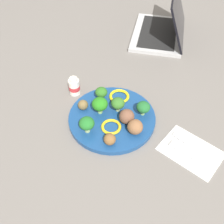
# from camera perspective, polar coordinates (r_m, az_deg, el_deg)

# --- Properties ---
(ground_plane) EXTENTS (4.00, 4.00, 0.00)m
(ground_plane) POSITION_cam_1_polar(r_m,az_deg,el_deg) (0.87, -0.00, -1.62)
(ground_plane) COLOR slate
(plate) EXTENTS (0.28, 0.28, 0.02)m
(plate) POSITION_cam_1_polar(r_m,az_deg,el_deg) (0.86, -0.00, -1.27)
(plate) COLOR navy
(plate) RESTS_ON ground_plane
(broccoli_floret_center) EXTENTS (0.05, 0.05, 0.06)m
(broccoli_floret_center) POSITION_cam_1_polar(r_m,az_deg,el_deg) (0.84, -2.62, 1.66)
(broccoli_floret_center) COLOR #90BE67
(broccoli_floret_center) RESTS_ON plate
(broccoli_floret_front_left) EXTENTS (0.04, 0.04, 0.05)m
(broccoli_floret_front_left) POSITION_cam_1_polar(r_m,az_deg,el_deg) (0.85, 6.70, 1.00)
(broccoli_floret_front_left) COLOR #8DB967
(broccoli_floret_front_left) RESTS_ON plate
(broccoli_floret_front_right) EXTENTS (0.04, 0.04, 0.05)m
(broccoli_floret_front_right) POSITION_cam_1_polar(r_m,az_deg,el_deg) (0.85, 1.20, 1.87)
(broccoli_floret_front_right) COLOR #A9BA79
(broccoli_floret_front_right) RESTS_ON plate
(broccoli_floret_mid_right) EXTENTS (0.04, 0.04, 0.05)m
(broccoli_floret_mid_right) POSITION_cam_1_polar(r_m,az_deg,el_deg) (0.89, -2.31, 4.20)
(broccoli_floret_mid_right) COLOR #A0C181
(broccoli_floret_mid_right) RESTS_ON plate
(broccoli_floret_back_left) EXTENTS (0.05, 0.05, 0.05)m
(broccoli_floret_back_left) POSITION_cam_1_polar(r_m,az_deg,el_deg) (0.79, -5.41, -2.50)
(broccoli_floret_back_left) COLOR #A0BA78
(broccoli_floret_back_left) RESTS_ON plate
(meatball_mid_right) EXTENTS (0.05, 0.05, 0.05)m
(meatball_mid_right) POSITION_cam_1_polar(r_m,az_deg,el_deg) (0.80, 4.97, -3.19)
(meatball_mid_right) COLOR brown
(meatball_mid_right) RESTS_ON plate
(meatball_near_rim) EXTENTS (0.03, 0.03, 0.03)m
(meatball_near_rim) POSITION_cam_1_polar(r_m,az_deg,el_deg) (0.87, -6.22, 1.52)
(meatball_near_rim) COLOR brown
(meatball_near_rim) RESTS_ON plate
(meatball_mid_left) EXTENTS (0.04, 0.04, 0.04)m
(meatball_mid_left) POSITION_cam_1_polar(r_m,az_deg,el_deg) (0.78, -0.49, -5.84)
(meatball_mid_left) COLOR brown
(meatball_mid_left) RESTS_ON plate
(meatball_far_rim) EXTENTS (0.05, 0.05, 0.05)m
(meatball_far_rim) POSITION_cam_1_polar(r_m,az_deg,el_deg) (0.83, 3.17, -0.97)
(meatball_far_rim) COLOR brown
(meatball_far_rim) RESTS_ON plate
(pepper_ring_far_rim) EXTENTS (0.10, 0.10, 0.01)m
(pepper_ring_far_rim) POSITION_cam_1_polar(r_m,az_deg,el_deg) (0.92, 1.56, 3.36)
(pepper_ring_far_rim) COLOR yellow
(pepper_ring_far_rim) RESTS_ON plate
(pepper_ring_mid_left) EXTENTS (0.07, 0.07, 0.01)m
(pepper_ring_mid_left) POSITION_cam_1_polar(r_m,az_deg,el_deg) (0.82, -0.18, -3.18)
(pepper_ring_mid_left) COLOR yellow
(pepper_ring_mid_left) RESTS_ON plate
(napkin) EXTENTS (0.18, 0.13, 0.01)m
(napkin) POSITION_cam_1_polar(r_m,az_deg,el_deg) (0.82, 16.48, -8.02)
(napkin) COLOR white
(napkin) RESTS_ON ground_plane
(fork) EXTENTS (0.12, 0.03, 0.01)m
(fork) POSITION_cam_1_polar(r_m,az_deg,el_deg) (0.81, 15.49, -8.34)
(fork) COLOR silver
(fork) RESTS_ON napkin
(knife) EXTENTS (0.15, 0.03, 0.01)m
(knife) POSITION_cam_1_polar(r_m,az_deg,el_deg) (0.83, 16.73, -6.75)
(knife) COLOR white
(knife) RESTS_ON napkin
(yogurt_bottle) EXTENTS (0.04, 0.04, 0.07)m
(yogurt_bottle) POSITION_cam_1_polar(r_m,az_deg,el_deg) (0.95, -8.07, 5.44)
(yogurt_bottle) COLOR white
(yogurt_bottle) RESTS_ON ground_plane
(laptop) EXTENTS (0.33, 0.38, 0.20)m
(laptop) POSITION_cam_1_polar(r_m,az_deg,el_deg) (1.27, 10.97, 17.17)
(laptop) COLOR #B7B7B7
(laptop) RESTS_ON ground_plane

